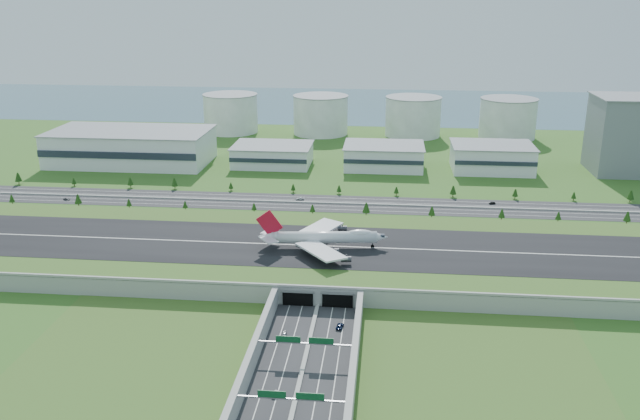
# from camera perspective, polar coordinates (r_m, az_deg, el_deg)

# --- Properties ---
(ground) EXTENTS (1200.00, 1200.00, 0.00)m
(ground) POSITION_cam_1_polar(r_m,az_deg,el_deg) (337.06, 0.69, -4.36)
(ground) COLOR #2C541A
(ground) RESTS_ON ground
(airfield_deck) EXTENTS (520.00, 100.00, 9.20)m
(airfield_deck) POSITION_cam_1_polar(r_m,az_deg,el_deg) (335.43, 0.70, -3.71)
(airfield_deck) COLOR #979792
(airfield_deck) RESTS_ON ground
(underpass_road) EXTENTS (38.80, 120.40, 8.00)m
(underpass_road) POSITION_cam_1_polar(r_m,az_deg,el_deg) (246.85, -1.42, -12.43)
(underpass_road) COLOR #28282B
(underpass_road) RESTS_ON ground
(sign_gantry_near) EXTENTS (38.70, 0.70, 9.80)m
(sign_gantry_near) POSITION_cam_1_polar(r_m,az_deg,el_deg) (248.86, -1.30, -11.22)
(sign_gantry_near) COLOR gray
(sign_gantry_near) RESTS_ON ground
(sign_gantry_far) EXTENTS (38.70, 0.70, 9.80)m
(sign_gantry_far) POSITION_cam_1_polar(r_m,az_deg,el_deg) (219.30, -2.47, -15.68)
(sign_gantry_far) COLOR gray
(sign_gantry_far) RESTS_ON ground
(north_expressway) EXTENTS (560.00, 36.00, 0.12)m
(north_expressway) POSITION_cam_1_polar(r_m,az_deg,el_deg) (426.11, 1.84, 0.52)
(north_expressway) COLOR #28282B
(north_expressway) RESTS_ON ground
(tree_row) EXTENTS (500.68, 48.68, 8.44)m
(tree_row) POSITION_cam_1_polar(r_m,az_deg,el_deg) (423.11, 3.31, 1.00)
(tree_row) COLOR #3D2819
(tree_row) RESTS_ON ground
(hangar_west) EXTENTS (120.00, 60.00, 25.00)m
(hangar_west) POSITION_cam_1_polar(r_m,az_deg,el_deg) (545.70, -15.62, 5.14)
(hangar_west) COLOR silver
(hangar_west) RESTS_ON ground
(hangar_mid_a) EXTENTS (58.00, 42.00, 15.00)m
(hangar_mid_a) POSITION_cam_1_polar(r_m,az_deg,el_deg) (522.13, -4.01, 4.64)
(hangar_mid_a) COLOR silver
(hangar_mid_a) RESTS_ON ground
(hangar_mid_b) EXTENTS (58.00, 42.00, 17.00)m
(hangar_mid_b) POSITION_cam_1_polar(r_m,az_deg,el_deg) (514.52, 5.39, 4.51)
(hangar_mid_b) COLOR silver
(hangar_mid_b) RESTS_ON ground
(hangar_mid_c) EXTENTS (58.00, 42.00, 19.00)m
(hangar_mid_c) POSITION_cam_1_polar(r_m,az_deg,el_deg) (520.10, 14.26, 4.29)
(hangar_mid_c) COLOR silver
(hangar_mid_c) RESTS_ON ground
(office_tower) EXTENTS (46.00, 46.00, 55.00)m
(office_tower) POSITION_cam_1_polar(r_m,az_deg,el_deg) (543.43, 24.33, 5.77)
(office_tower) COLOR slate
(office_tower) RESTS_ON ground
(fuel_tank_a) EXTENTS (50.00, 50.00, 35.00)m
(fuel_tank_a) POSITION_cam_1_polar(r_m,az_deg,el_deg) (647.18, -7.53, 8.06)
(fuel_tank_a) COLOR silver
(fuel_tank_a) RESTS_ON ground
(fuel_tank_b) EXTENTS (50.00, 50.00, 35.00)m
(fuel_tank_b) POSITION_cam_1_polar(r_m,az_deg,el_deg) (633.24, 0.06, 8.00)
(fuel_tank_b) COLOR silver
(fuel_tank_b) RESTS_ON ground
(fuel_tank_c) EXTENTS (50.00, 50.00, 35.00)m
(fuel_tank_c) POSITION_cam_1_polar(r_m,az_deg,el_deg) (630.56, 7.84, 7.78)
(fuel_tank_c) COLOR silver
(fuel_tank_c) RESTS_ON ground
(fuel_tank_d) EXTENTS (50.00, 50.00, 35.00)m
(fuel_tank_d) POSITION_cam_1_polar(r_m,az_deg,el_deg) (639.27, 15.53, 7.44)
(fuel_tank_d) COLOR silver
(fuel_tank_d) RESTS_ON ground
(bay_water) EXTENTS (1200.00, 260.00, 0.06)m
(bay_water) POSITION_cam_1_polar(r_m,az_deg,el_deg) (801.14, 3.81, 8.83)
(bay_water) COLOR #3C6474
(bay_water) RESTS_ON ground
(boeing_747) EXTENTS (64.20, 60.38, 19.87)m
(boeing_747) POSITION_cam_1_polar(r_m,az_deg,el_deg) (330.06, 0.27, -2.31)
(boeing_747) COLOR silver
(boeing_747) RESTS_ON airfield_deck
(car_0) EXTENTS (2.32, 4.68, 1.53)m
(car_0) POSITION_cam_1_polar(r_m,az_deg,el_deg) (267.94, -3.01, -10.44)
(car_0) COLOR #A2A3A7
(car_0) RESTS_ON ground
(car_1) EXTENTS (2.05, 4.30, 1.36)m
(car_1) POSITION_cam_1_polar(r_m,az_deg,el_deg) (233.35, -3.77, -15.21)
(car_1) COLOR silver
(car_1) RESTS_ON ground
(car_2) EXTENTS (3.21, 5.77, 1.53)m
(car_2) POSITION_cam_1_polar(r_m,az_deg,el_deg) (273.94, 1.68, -9.74)
(car_2) COLOR #0B1737
(car_2) RESTS_ON ground
(car_4) EXTENTS (4.41, 2.13, 1.45)m
(car_4) POSITION_cam_1_polar(r_m,az_deg,el_deg) (462.53, -20.56, 0.87)
(car_4) COLOR #5B5A60
(car_4) RESTS_ON ground
(car_5) EXTENTS (4.34, 2.78, 1.35)m
(car_5) POSITION_cam_1_polar(r_m,az_deg,el_deg) (438.73, 14.30, 0.57)
(car_5) COLOR black
(car_5) RESTS_ON ground
(car_7) EXTENTS (5.91, 3.23, 1.63)m
(car_7) POSITION_cam_1_polar(r_m,az_deg,el_deg) (433.60, -1.71, 0.95)
(car_7) COLOR silver
(car_7) RESTS_ON ground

